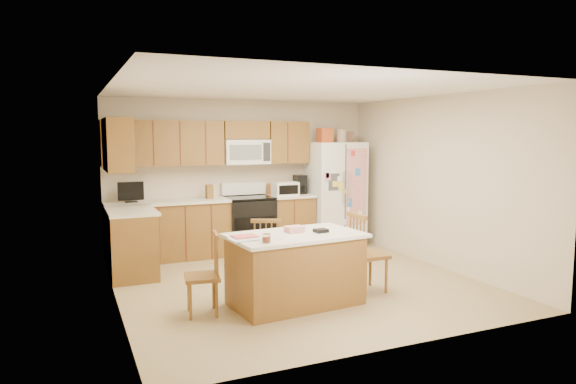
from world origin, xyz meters
name	(u,v)px	position (x,y,z in m)	size (l,w,h in m)	color
ground	(297,282)	(0.00, 0.00, 0.00)	(4.50, 4.50, 0.00)	olive
room_shell	(297,173)	(0.00, 0.00, 1.44)	(4.60, 4.60, 2.52)	beige
cabinetry	(191,201)	(-0.98, 1.79, 0.91)	(3.36, 1.56, 2.15)	olive
stove	(249,223)	(0.00, 1.94, 0.47)	(0.76, 0.65, 1.13)	black
refrigerator	(335,193)	(1.57, 1.87, 0.92)	(0.90, 0.79, 2.04)	white
island	(295,269)	(-0.38, -0.78, 0.42)	(1.59, 1.01, 0.91)	olive
windsor_chair_left	(204,276)	(-1.41, -0.69, 0.42)	(0.42, 0.44, 0.89)	olive
windsor_chair_back	(266,255)	(-0.45, -0.06, 0.43)	(0.50, 0.49, 0.90)	olive
windsor_chair_right	(367,255)	(0.63, -0.69, 0.46)	(0.42, 0.43, 0.98)	olive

